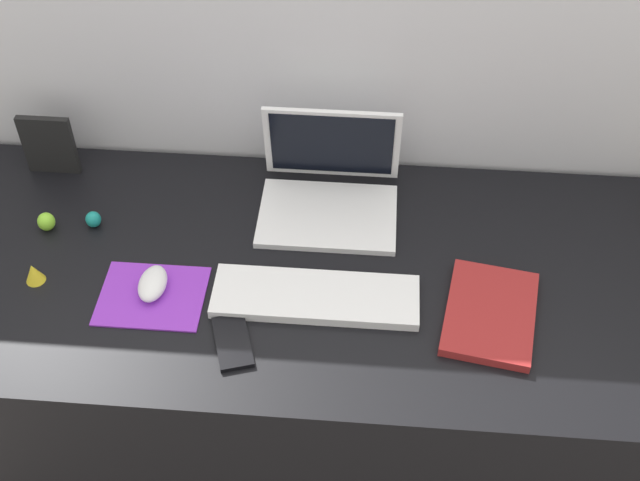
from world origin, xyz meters
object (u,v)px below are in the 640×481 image
(laptop, at_px, (330,184))
(toy_figurine_lime, at_px, (46,222))
(keyboard, at_px, (317,297))
(picture_frame, at_px, (49,145))
(cell_phone, at_px, (233,342))
(notebook_pad, at_px, (490,313))
(toy_figurine_yellow, at_px, (34,273))
(toy_figurine_teal, at_px, (93,219))
(mouse, at_px, (153,284))

(laptop, distance_m, toy_figurine_lime, 0.62)
(keyboard, relative_size, picture_frame, 2.73)
(cell_phone, distance_m, notebook_pad, 0.50)
(keyboard, bearing_deg, cell_phone, -141.25)
(laptop, bearing_deg, cell_phone, -110.47)
(notebook_pad, bearing_deg, laptop, 147.23)
(toy_figurine_yellow, distance_m, toy_figurine_teal, 0.18)
(toy_figurine_yellow, bearing_deg, cell_phone, -16.79)
(mouse, relative_size, toy_figurine_teal, 2.62)
(picture_frame, bearing_deg, toy_figurine_teal, -51.20)
(cell_phone, bearing_deg, picture_frame, 118.51)
(keyboard, relative_size, toy_figurine_teal, 11.19)
(laptop, xyz_separation_m, keyboard, (-0.00, -0.29, -0.04))
(cell_phone, bearing_deg, toy_figurine_teal, 122.10)
(laptop, relative_size, notebook_pad, 1.25)
(toy_figurine_yellow, bearing_deg, laptop, 26.18)
(notebook_pad, xyz_separation_m, toy_figurine_yellow, (-0.92, 0.02, 0.01))
(toy_figurine_lime, bearing_deg, toy_figurine_yellow, -81.60)
(cell_phone, bearing_deg, toy_figurine_lime, 130.47)
(mouse, bearing_deg, keyboard, 0.24)
(mouse, relative_size, notebook_pad, 0.40)
(keyboard, bearing_deg, toy_figurine_teal, 160.79)
(keyboard, xyz_separation_m, mouse, (-0.33, -0.00, 0.01))
(keyboard, height_order, toy_figurine_teal, toy_figurine_teal)
(notebook_pad, height_order, toy_figurine_yellow, toy_figurine_yellow)
(cell_phone, distance_m, toy_figurine_teal, 0.46)
(picture_frame, bearing_deg, toy_figurine_yellow, -79.30)
(laptop, relative_size, cell_phone, 2.34)
(laptop, distance_m, cell_phone, 0.44)
(mouse, xyz_separation_m, cell_phone, (0.18, -0.12, -0.02))
(toy_figurine_lime, bearing_deg, toy_figurine_teal, 10.16)
(keyboard, height_order, toy_figurine_lime, toy_figurine_lime)
(mouse, height_order, toy_figurine_lime, toy_figurine_lime)
(keyboard, xyz_separation_m, toy_figurine_teal, (-0.50, 0.17, 0.01))
(mouse, bearing_deg, notebook_pad, -1.18)
(notebook_pad, bearing_deg, mouse, -171.65)
(keyboard, distance_m, toy_figurine_yellow, 0.58)
(laptop, height_order, toy_figurine_yellow, laptop)
(notebook_pad, distance_m, toy_figurine_yellow, 0.92)
(toy_figurine_teal, bearing_deg, mouse, -45.91)
(keyboard, relative_size, cell_phone, 3.20)
(toy_figurine_yellow, height_order, toy_figurine_teal, toy_figurine_yellow)
(toy_figurine_lime, bearing_deg, mouse, -30.55)
(laptop, distance_m, keyboard, 0.29)
(keyboard, relative_size, toy_figurine_lime, 9.88)
(mouse, distance_m, toy_figurine_lime, 0.31)
(keyboard, relative_size, mouse, 4.27)
(notebook_pad, bearing_deg, toy_figurine_yellow, -171.85)
(toy_figurine_yellow, distance_m, toy_figurine_lime, 0.15)
(toy_figurine_yellow, height_order, toy_figurine_lime, toy_figurine_yellow)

